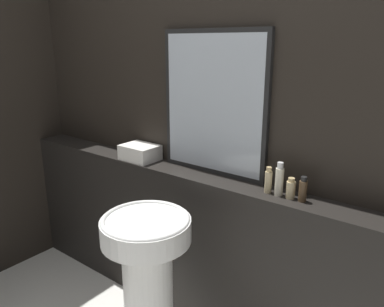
% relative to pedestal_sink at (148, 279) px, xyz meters
% --- Properties ---
extents(wall_back, '(8.00, 0.06, 2.50)m').
position_rel_pedestal_sink_xyz_m(wall_back, '(-0.04, 0.59, 0.72)').
color(wall_back, black).
rests_on(wall_back, ground_plane).
extents(vanity_counter, '(2.91, 0.20, 0.95)m').
position_rel_pedestal_sink_xyz_m(vanity_counter, '(-0.04, 0.46, -0.06)').
color(vanity_counter, black).
rests_on(vanity_counter, ground_plane).
extents(pedestal_sink, '(0.44, 0.44, 0.87)m').
position_rel_pedestal_sink_xyz_m(pedestal_sink, '(0.00, 0.00, 0.00)').
color(pedestal_sink, white).
rests_on(pedestal_sink, ground_plane).
extents(mirror, '(0.67, 0.03, 0.79)m').
position_rel_pedestal_sink_xyz_m(mirror, '(0.01, 0.54, 0.82)').
color(mirror, black).
rests_on(mirror, vanity_counter).
extents(towel_stack, '(0.23, 0.18, 0.10)m').
position_rel_pedestal_sink_xyz_m(towel_stack, '(-0.49, 0.46, 0.47)').
color(towel_stack, silver).
rests_on(towel_stack, vanity_counter).
extents(shampoo_bottle, '(0.04, 0.04, 0.13)m').
position_rel_pedestal_sink_xyz_m(shampoo_bottle, '(0.40, 0.46, 0.48)').
color(shampoo_bottle, '#C6B284').
rests_on(shampoo_bottle, vanity_counter).
extents(conditioner_bottle, '(0.04, 0.04, 0.17)m').
position_rel_pedestal_sink_xyz_m(conditioner_bottle, '(0.46, 0.46, 0.50)').
color(conditioner_bottle, beige).
rests_on(conditioner_bottle, vanity_counter).
extents(lotion_bottle, '(0.04, 0.04, 0.10)m').
position_rel_pedestal_sink_xyz_m(lotion_bottle, '(0.52, 0.46, 0.47)').
color(lotion_bottle, '#C6B284').
rests_on(lotion_bottle, vanity_counter).
extents(body_wash_bottle, '(0.04, 0.04, 0.12)m').
position_rel_pedestal_sink_xyz_m(body_wash_bottle, '(0.58, 0.46, 0.48)').
color(body_wash_bottle, '#4C3823').
rests_on(body_wash_bottle, vanity_counter).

